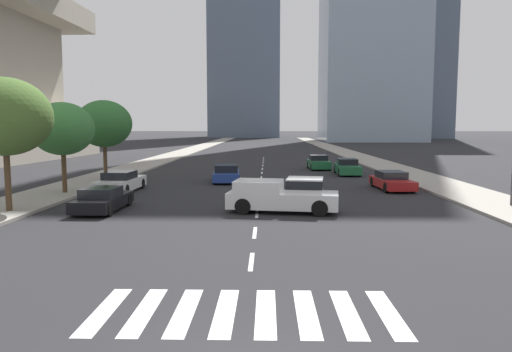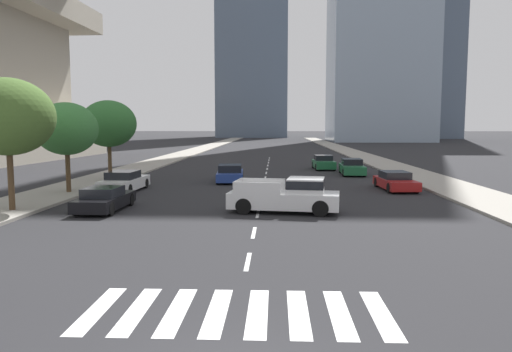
{
  "view_description": "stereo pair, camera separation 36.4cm",
  "coord_description": "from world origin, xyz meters",
  "px_view_note": "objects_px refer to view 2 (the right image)",
  "views": [
    {
      "loc": [
        0.48,
        -7.18,
        4.1
      ],
      "look_at": [
        0.0,
        13.11,
        2.0
      ],
      "focal_mm": 33.78,
      "sensor_mm": 36.0,
      "label": 1
    },
    {
      "loc": [
        0.84,
        -7.17,
        4.1
      ],
      "look_at": [
        0.0,
        13.11,
        2.0
      ],
      "focal_mm": 33.78,
      "sensor_mm": 36.0,
      "label": 2
    }
  ],
  "objects_px": {
    "sedan_black_4": "(104,199)",
    "street_tree_third": "(109,124)",
    "pickup_truck": "(289,196)",
    "sedan_green_2": "(323,163)",
    "street_tree_nearest": "(8,117)",
    "sedan_green_5": "(352,167)",
    "sedan_blue_0": "(230,174)",
    "street_tree_second": "(66,129)",
    "sedan_white_1": "(124,182)",
    "sedan_red_3": "(395,181)"
  },
  "relations": [
    {
      "from": "sedan_black_4",
      "to": "street_tree_third",
      "type": "xyz_separation_m",
      "value": [
        -4.16,
        12.79,
        3.73
      ]
    },
    {
      "from": "pickup_truck",
      "to": "sedan_green_2",
      "type": "relative_size",
      "value": 1.28
    },
    {
      "from": "sedan_green_2",
      "to": "street_tree_nearest",
      "type": "height_order",
      "value": "street_tree_nearest"
    },
    {
      "from": "sedan_black_4",
      "to": "sedan_green_5",
      "type": "distance_m",
      "value": 23.46
    },
    {
      "from": "street_tree_third",
      "to": "sedan_blue_0",
      "type": "bearing_deg",
      "value": -1.88
    },
    {
      "from": "sedan_black_4",
      "to": "street_tree_third",
      "type": "bearing_deg",
      "value": 18.95
    },
    {
      "from": "sedan_green_2",
      "to": "street_tree_second",
      "type": "relative_size",
      "value": 0.79
    },
    {
      "from": "sedan_white_1",
      "to": "sedan_red_3",
      "type": "relative_size",
      "value": 1.04
    },
    {
      "from": "sedan_green_5",
      "to": "sedan_blue_0",
      "type": "bearing_deg",
      "value": -57.9
    },
    {
      "from": "sedan_blue_0",
      "to": "street_tree_nearest",
      "type": "bearing_deg",
      "value": 141.73
    },
    {
      "from": "sedan_green_2",
      "to": "sedan_red_3",
      "type": "xyz_separation_m",
      "value": [
        3.2,
        -14.78,
        -0.07
      ]
    },
    {
      "from": "sedan_blue_0",
      "to": "street_tree_second",
      "type": "xyz_separation_m",
      "value": [
        -9.13,
        -7.04,
        3.35
      ]
    },
    {
      "from": "sedan_green_5",
      "to": "pickup_truck",
      "type": "bearing_deg",
      "value": -15.44
    },
    {
      "from": "sedan_white_1",
      "to": "sedan_red_3",
      "type": "bearing_deg",
      "value": -82.98
    },
    {
      "from": "sedan_black_4",
      "to": "sedan_white_1",
      "type": "bearing_deg",
      "value": 10.99
    },
    {
      "from": "sedan_white_1",
      "to": "street_tree_third",
      "type": "relative_size",
      "value": 0.81
    },
    {
      "from": "sedan_green_2",
      "to": "street_tree_second",
      "type": "xyz_separation_m",
      "value": [
        -17.08,
        -17.7,
        3.32
      ]
    },
    {
      "from": "sedan_blue_0",
      "to": "sedan_white_1",
      "type": "relative_size",
      "value": 1.01
    },
    {
      "from": "pickup_truck",
      "to": "sedan_green_5",
      "type": "bearing_deg",
      "value": 80.12
    },
    {
      "from": "sedan_blue_0",
      "to": "sedan_green_2",
      "type": "height_order",
      "value": "sedan_green_2"
    },
    {
      "from": "sedan_red_3",
      "to": "street_tree_third",
      "type": "relative_size",
      "value": 0.78
    },
    {
      "from": "sedan_black_4",
      "to": "street_tree_nearest",
      "type": "xyz_separation_m",
      "value": [
        -4.16,
        -0.83,
        3.99
      ]
    },
    {
      "from": "sedan_white_1",
      "to": "sedan_red_3",
      "type": "height_order",
      "value": "sedan_white_1"
    },
    {
      "from": "sedan_blue_0",
      "to": "street_tree_nearest",
      "type": "relative_size",
      "value": 0.78
    },
    {
      "from": "sedan_red_3",
      "to": "street_tree_second",
      "type": "height_order",
      "value": "street_tree_second"
    },
    {
      "from": "sedan_blue_0",
      "to": "sedan_black_4",
      "type": "height_order",
      "value": "sedan_blue_0"
    },
    {
      "from": "street_tree_nearest",
      "to": "street_tree_third",
      "type": "relative_size",
      "value": 1.06
    },
    {
      "from": "sedan_red_3",
      "to": "street_tree_third",
      "type": "bearing_deg",
      "value": -105.3
    },
    {
      "from": "sedan_white_1",
      "to": "sedan_red_3",
      "type": "distance_m",
      "value": 17.41
    },
    {
      "from": "street_tree_nearest",
      "to": "street_tree_second",
      "type": "height_order",
      "value": "street_tree_nearest"
    },
    {
      "from": "sedan_green_2",
      "to": "street_tree_nearest",
      "type": "relative_size",
      "value": 0.69
    },
    {
      "from": "pickup_truck",
      "to": "sedan_white_1",
      "type": "distance_m",
      "value": 12.5
    },
    {
      "from": "pickup_truck",
      "to": "sedan_red_3",
      "type": "bearing_deg",
      "value": 57.97
    },
    {
      "from": "sedan_blue_0",
      "to": "sedan_green_2",
      "type": "distance_m",
      "value": 13.29
    },
    {
      "from": "sedan_white_1",
      "to": "street_tree_third",
      "type": "xyz_separation_m",
      "value": [
        -2.92,
        5.81,
        3.68
      ]
    },
    {
      "from": "street_tree_nearest",
      "to": "sedan_white_1",
      "type": "bearing_deg",
      "value": 69.51
    },
    {
      "from": "sedan_white_1",
      "to": "street_tree_second",
      "type": "height_order",
      "value": "street_tree_second"
    },
    {
      "from": "sedan_white_1",
      "to": "street_tree_nearest",
      "type": "relative_size",
      "value": 0.77
    },
    {
      "from": "sedan_blue_0",
      "to": "sedan_black_4",
      "type": "distance_m",
      "value": 13.44
    },
    {
      "from": "pickup_truck",
      "to": "sedan_black_4",
      "type": "bearing_deg",
      "value": -173.32
    },
    {
      "from": "sedan_black_4",
      "to": "sedan_green_5",
      "type": "height_order",
      "value": "sedan_green_5"
    },
    {
      "from": "sedan_red_3",
      "to": "street_tree_third",
      "type": "xyz_separation_m",
      "value": [
        -20.28,
        4.43,
        3.73
      ]
    },
    {
      "from": "sedan_green_5",
      "to": "street_tree_second",
      "type": "height_order",
      "value": "street_tree_second"
    },
    {
      "from": "street_tree_second",
      "to": "street_tree_third",
      "type": "bearing_deg",
      "value": 90.0
    },
    {
      "from": "sedan_green_5",
      "to": "street_tree_third",
      "type": "distance_m",
      "value": 20.08
    },
    {
      "from": "pickup_truck",
      "to": "sedan_white_1",
      "type": "height_order",
      "value": "pickup_truck"
    },
    {
      "from": "sedan_green_5",
      "to": "street_tree_nearest",
      "type": "xyz_separation_m",
      "value": [
        -19.0,
        -18.99,
        3.92
      ]
    },
    {
      "from": "pickup_truck",
      "to": "sedan_blue_0",
      "type": "height_order",
      "value": "pickup_truck"
    },
    {
      "from": "sedan_black_4",
      "to": "sedan_blue_0",
      "type": "bearing_deg",
      "value": -20.79
    },
    {
      "from": "sedan_green_2",
      "to": "sedan_red_3",
      "type": "distance_m",
      "value": 15.13
    }
  ]
}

